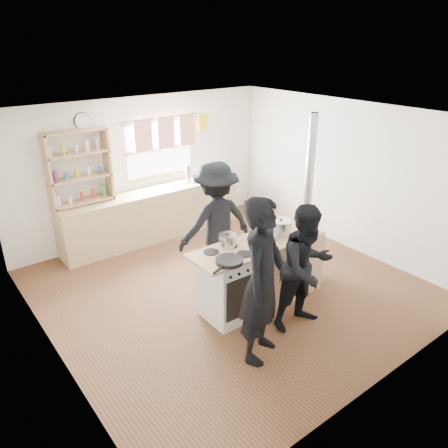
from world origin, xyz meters
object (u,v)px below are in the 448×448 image
(cooking_island, at_px, (262,271))
(bread_board, at_px, (304,224))
(stockpot_counter, at_px, (281,227))
(person_near_left, at_px, (263,281))
(person_near_right, at_px, (307,268))
(flue_heater, at_px, (304,240))
(thermos, at_px, (188,174))
(stockpot_stove, at_px, (227,240))
(roast_tray, at_px, (264,237))
(person_far, at_px, (216,223))
(skillet_greens, at_px, (229,261))

(cooking_island, height_order, bread_board, bread_board)
(stockpot_counter, xyz_separation_m, person_near_left, (-1.10, -0.85, -0.06))
(person_near_right, bearing_deg, cooking_island, 100.33)
(flue_heater, bearing_deg, thermos, 96.48)
(person_near_left, bearing_deg, person_near_right, -21.06)
(stockpot_stove, bearing_deg, thermos, 67.22)
(flue_heater, bearing_deg, cooking_island, -174.06)
(cooking_island, bearing_deg, thermos, 77.39)
(thermos, xyz_separation_m, roast_tray, (-0.60, -2.76, -0.09))
(cooking_island, xyz_separation_m, person_near_right, (0.07, -0.72, 0.35))
(roast_tray, xyz_separation_m, bread_board, (0.74, -0.02, 0.01))
(flue_heater, relative_size, person_near_right, 1.53)
(flue_heater, bearing_deg, stockpot_counter, -173.14)
(thermos, xyz_separation_m, flue_heater, (0.30, -2.67, -0.42))
(person_near_left, bearing_deg, thermos, 40.90)
(stockpot_stove, height_order, stockpot_counter, stockpot_counter)
(person_near_right, height_order, person_far, person_far)
(cooking_island, height_order, roast_tray, roast_tray)
(skillet_greens, bearing_deg, flue_heater, 10.31)
(skillet_greens, height_order, stockpot_stove, stockpot_stove)
(bread_board, xyz_separation_m, person_far, (-0.87, 0.93, -0.07))
(stockpot_counter, relative_size, flue_heater, 0.12)
(roast_tray, relative_size, bread_board, 1.09)
(bread_board, bearing_deg, skillet_greens, -172.88)
(flue_heater, bearing_deg, skillet_greens, -169.69)
(roast_tray, bearing_deg, person_near_left, -133.26)
(roast_tray, bearing_deg, thermos, 77.77)
(cooking_island, distance_m, person_near_right, 0.80)
(thermos, bearing_deg, flue_heater, -83.52)
(cooking_island, height_order, stockpot_stove, stockpot_stove)
(stockpot_counter, distance_m, flue_heater, 0.71)
(roast_tray, bearing_deg, cooking_island, -165.07)
(thermos, relative_size, person_far, 0.18)
(roast_tray, distance_m, person_near_left, 1.13)
(stockpot_counter, xyz_separation_m, person_far, (-0.45, 0.88, -0.12))
(thermos, height_order, roast_tray, thermos)
(stockpot_stove, xyz_separation_m, person_near_left, (-0.28, -0.99, -0.04))
(stockpot_stove, xyz_separation_m, person_near_right, (0.54, -0.88, -0.20))
(skillet_greens, height_order, bread_board, bread_board)
(flue_heater, bearing_deg, stockpot_stove, 177.17)
(roast_tray, distance_m, stockpot_counter, 0.32)
(bread_board, bearing_deg, stockpot_stove, 171.49)
(thermos, distance_m, skillet_greens, 3.27)
(thermos, distance_m, flue_heater, 2.72)
(skillet_greens, distance_m, bread_board, 1.50)
(skillet_greens, bearing_deg, stockpot_stove, 54.96)
(cooking_island, distance_m, flue_heater, 0.95)
(cooking_island, xyz_separation_m, person_near_left, (-0.76, -0.82, 0.51))
(cooking_island, relative_size, person_near_left, 1.01)
(bread_board, relative_size, person_near_right, 0.20)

